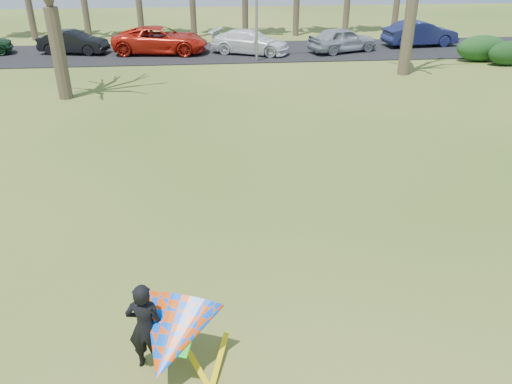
{
  "coord_description": "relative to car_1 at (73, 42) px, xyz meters",
  "views": [
    {
      "loc": [
        -1.12,
        -9.45,
        7.0
      ],
      "look_at": [
        0.0,
        2.0,
        1.1
      ],
      "focal_mm": 35.0,
      "sensor_mm": 36.0,
      "label": 1
    }
  ],
  "objects": [
    {
      "name": "parking_strip",
      "position": [
        9.85,
        -0.38,
        -0.77
      ],
      "size": [
        46.0,
        7.0,
        0.06
      ],
      "primitive_type": "cube",
      "color": "black",
      "rests_on": "ground"
    },
    {
      "name": "car_2",
      "position": [
        5.75,
        -0.44,
        0.12
      ],
      "size": [
        6.46,
        3.56,
        1.71
      ],
      "primitive_type": "imported",
      "rotation": [
        0.0,
        0.0,
        1.45
      ],
      "color": "red",
      "rests_on": "parking_strip"
    },
    {
      "name": "car_3",
      "position": [
        11.64,
        -1.13,
        0.02
      ],
      "size": [
        5.6,
        3.89,
        1.5
      ],
      "primitive_type": "imported",
      "rotation": [
        0.0,
        0.0,
        1.19
      ],
      "color": "white",
      "rests_on": "parking_strip"
    },
    {
      "name": "car_4",
      "position": [
        17.87,
        -1.19,
        0.07
      ],
      "size": [
        5.1,
        3.42,
        1.61
      ],
      "primitive_type": "imported",
      "rotation": [
        0.0,
        0.0,
        1.92
      ],
      "color": "#9EA2AB",
      "rests_on": "parking_strip"
    },
    {
      "name": "kite_flyer",
      "position": [
        7.84,
        -28.18,
        0.06
      ],
      "size": [
        2.13,
        2.39,
        2.02
      ],
      "color": "black",
      "rests_on": "ground"
    },
    {
      "name": "car_5",
      "position": [
        23.83,
        0.3,
        0.12
      ],
      "size": [
        5.35,
        2.39,
        1.71
      ],
      "primitive_type": "imported",
      "rotation": [
        0.0,
        0.0,
        1.69
      ],
      "color": "#1A204F",
      "rests_on": "parking_strip"
    },
    {
      "name": "car_1",
      "position": [
        0.0,
        0.0,
        0.0
      ],
      "size": [
        4.69,
        2.46,
        1.47
      ],
      "primitive_type": "imported",
      "rotation": [
        0.0,
        0.0,
        1.36
      ],
      "color": "black",
      "rests_on": "parking_strip"
    },
    {
      "name": "ground",
      "position": [
        9.85,
        -25.38,
        -0.8
      ],
      "size": [
        100.0,
        100.0,
        0.0
      ],
      "primitive_type": "plane",
      "color": "#225512",
      "rests_on": "ground"
    },
    {
      "name": "hedge_near",
      "position": [
        25.87,
        -4.57,
        0.0
      ],
      "size": [
        3.19,
        1.45,
        1.6
      ],
      "primitive_type": "ellipsoid",
      "color": "#163C17",
      "rests_on": "ground"
    },
    {
      "name": "hedge_far",
      "position": [
        26.98,
        -5.84,
        -0.07
      ],
      "size": [
        2.63,
        1.23,
        1.46
      ],
      "primitive_type": "ellipsoid",
      "color": "#123313",
      "rests_on": "ground"
    }
  ]
}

